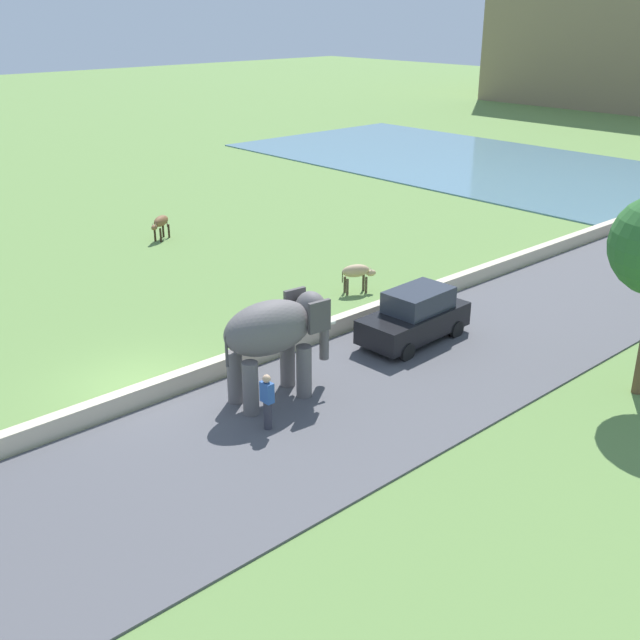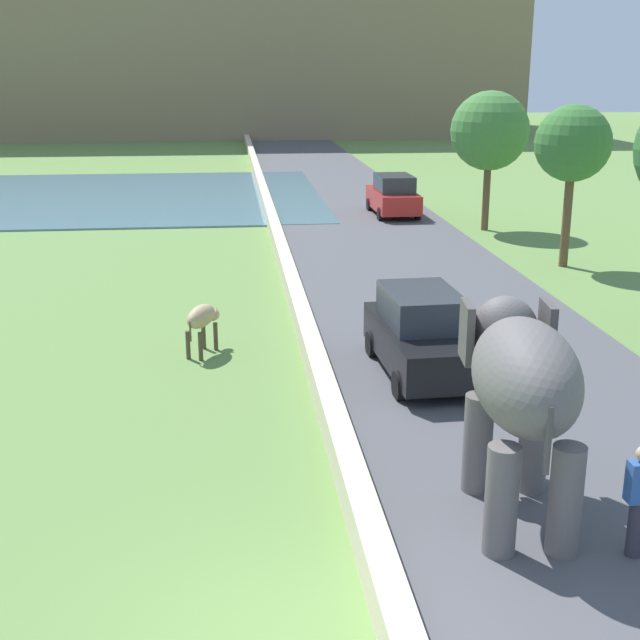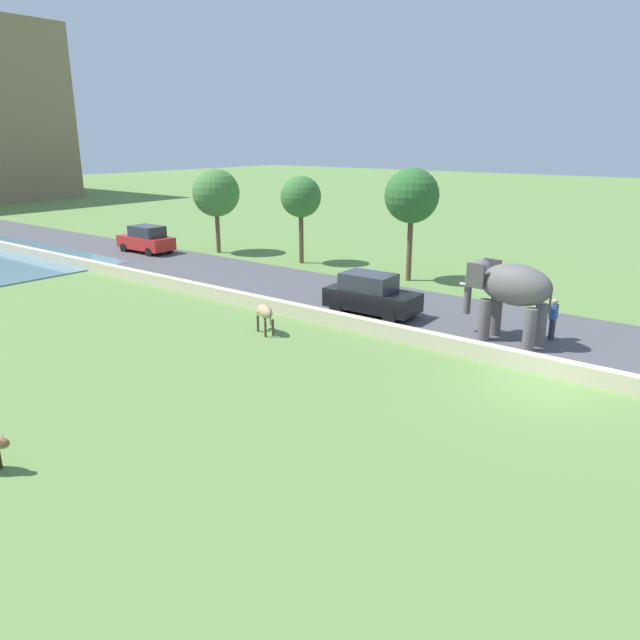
% 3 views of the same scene
% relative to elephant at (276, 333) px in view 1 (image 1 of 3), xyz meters
% --- Properties ---
extents(ground_plane, '(220.00, 220.00, 0.00)m').
position_rel_elephant_xyz_m(ground_plane, '(-3.45, -2.55, -2.04)').
color(ground_plane, '#608442').
extents(road_surface, '(7.00, 120.00, 0.06)m').
position_rel_elephant_xyz_m(road_surface, '(1.55, 17.45, -2.01)').
color(road_surface, '#4C4C51').
rests_on(road_surface, ground).
extents(barrier_wall, '(0.40, 110.00, 0.59)m').
position_rel_elephant_xyz_m(barrier_wall, '(-2.25, 15.45, -1.74)').
color(barrier_wall, beige).
rests_on(barrier_wall, ground).
extents(lake, '(36.00, 18.00, 0.08)m').
position_rel_elephant_xyz_m(lake, '(-17.45, 32.51, -2.00)').
color(lake, slate).
rests_on(lake, ground).
extents(elephant, '(1.68, 3.54, 2.99)m').
position_rel_elephant_xyz_m(elephant, '(0.00, 0.00, 0.00)').
color(elephant, '#605B5B').
rests_on(elephant, ground).
extents(person_beside_elephant, '(0.36, 0.22, 1.63)m').
position_rel_elephant_xyz_m(person_beside_elephant, '(1.22, -1.30, -1.16)').
color(person_beside_elephant, '#33333D').
rests_on(person_beside_elephant, ground).
extents(car_black, '(1.93, 4.07, 1.80)m').
position_rel_elephant_xyz_m(car_black, '(-0.03, 5.90, -1.14)').
color(car_black, black).
rests_on(car_black, ground).
extents(cow_brown, '(0.97, 1.37, 1.15)m').
position_rel_elephant_xyz_m(cow_brown, '(-16.05, 5.97, -1.20)').
color(cow_brown, brown).
rests_on(cow_brown, ground).
extents(cow_tan, '(0.89, 1.40, 1.15)m').
position_rel_elephant_xyz_m(cow_tan, '(-4.64, 7.77, -1.20)').
color(cow_tan, tan).
rests_on(cow_tan, ground).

